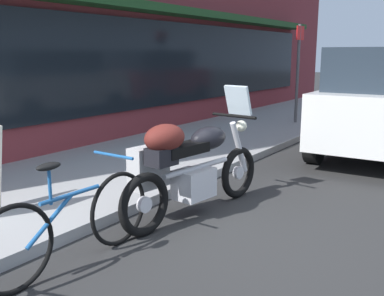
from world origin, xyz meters
TOP-DOWN VIEW (x-y plane):
  - ground_plane at (0.00, 0.00)m, footprint 80.00×80.00m
  - sidewalk_curb at (9.00, 2.77)m, footprint 30.00×2.88m
  - touring_motorcycle at (0.31, 0.81)m, footprint 2.23×0.83m
  - parked_bicycle at (-1.20, 0.94)m, footprint 1.79×0.48m
  - parking_sign_pole at (6.88, 2.10)m, footprint 0.44×0.07m

SIDE VIEW (x-z plane):
  - ground_plane at x=0.00m, z-range 0.00..0.00m
  - sidewalk_curb at x=9.00m, z-range 0.00..0.12m
  - parked_bicycle at x=-1.20m, z-range -0.09..0.85m
  - touring_motorcycle at x=0.31m, z-range -0.09..1.30m
  - parking_sign_pole at x=6.88m, z-range 0.34..2.66m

